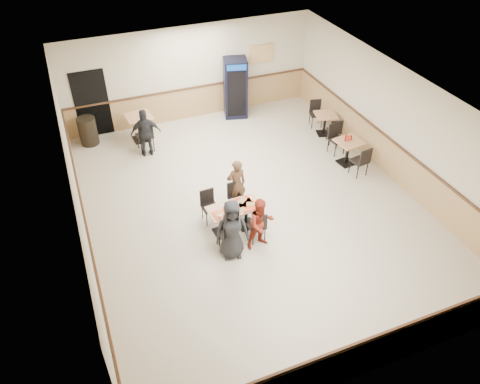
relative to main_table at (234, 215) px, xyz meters
name	(u,v)px	position (x,y,z in m)	size (l,w,h in m)	color
ground	(252,205)	(0.74, 0.64, -0.44)	(10.00, 10.00, 0.00)	beige
room_shell	(274,125)	(2.52, 3.19, 0.14)	(10.00, 10.00, 10.00)	silver
main_table	(234,215)	(0.00, 0.00, 0.00)	(1.27, 0.68, 0.66)	black
main_chairs	(233,216)	(-0.04, 0.00, -0.02)	(1.17, 1.50, 0.84)	black
diner_woman_left	(232,230)	(-0.36, -0.77, 0.30)	(0.72, 0.47, 1.48)	#212227
diner_woman_right	(261,224)	(0.35, -0.73, 0.21)	(0.63, 0.49, 1.30)	maroon
diner_man_opposite	(236,184)	(0.36, 0.77, 0.25)	(0.50, 0.33, 1.37)	#533723
lone_diner	(146,133)	(-1.16, 3.93, 0.28)	(0.85, 0.35, 1.45)	#212227
tabletop_clutter	(237,207)	(0.05, -0.05, 0.24)	(1.09, 0.57, 0.12)	red
side_table_near	(348,149)	(3.96, 1.40, 0.04)	(0.76, 0.76, 0.73)	black
side_table_near_chair_south	(360,160)	(3.96, 0.82, 0.02)	(0.43, 0.43, 0.92)	black
side_table_near_chair_north	(337,139)	(3.96, 1.98, 0.02)	(0.43, 0.43, 0.92)	black
side_table_far	(325,121)	(4.18, 3.05, 0.01)	(0.77, 0.77, 0.68)	black
side_table_far_chair_south	(334,130)	(4.18, 2.51, -0.01)	(0.40, 0.40, 0.86)	black
side_table_far_chair_north	(316,114)	(4.18, 3.59, -0.01)	(0.40, 0.40, 0.86)	black
condiment_caddy	(348,138)	(3.93, 1.45, 0.37)	(0.23, 0.06, 0.20)	#A40E0B
back_table	(140,124)	(-1.16, 4.84, 0.09)	(0.81, 0.81, 0.80)	black
back_table_chair_lone	(145,135)	(-1.16, 4.20, 0.07)	(0.47, 0.47, 1.02)	black
pepsi_cooler	(235,88)	(2.09, 5.24, 0.52)	(0.88, 0.88, 1.92)	black
trash_bin	(88,131)	(-2.65, 5.19, -0.02)	(0.54, 0.54, 0.85)	black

